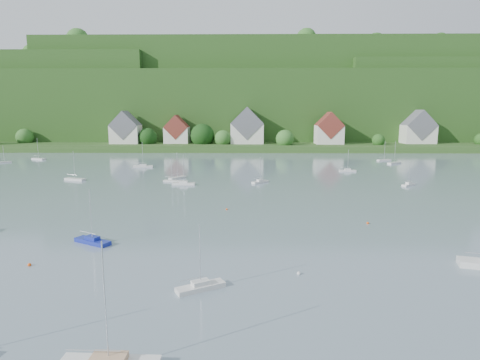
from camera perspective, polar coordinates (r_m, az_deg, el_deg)
The scene contains 14 objects.
far_shore_strip at distance 213.41m, azimuth -0.36°, elevation 5.05°, with size 600.00×60.00×3.00m, color #2B501E.
forested_ridge at distance 281.26m, azimuth 0.02°, elevation 10.56°, with size 620.00×181.22×69.89m.
village_building_0 at distance 208.53m, azimuth -15.84°, elevation 6.78°, with size 14.00×10.40×16.00m.
village_building_1 at distance 204.82m, azimuth -8.90°, elevation 6.77°, with size 12.00×9.36×14.00m.
village_building_2 at distance 200.83m, azimuth 1.01°, elevation 7.26°, with size 16.00×11.44×18.00m.
village_building_3 at distance 202.95m, azimuth 12.46°, elevation 6.83°, with size 13.00×10.40×15.50m.
village_building_4 at distance 220.14m, azimuth 23.87°, elevation 6.48°, with size 15.00×10.40×16.50m.
near_sailboat_1 at distance 63.20m, azimuth -20.11°, elevation -8.03°, with size 6.04×4.35×8.07m.
near_sailboat_3 at distance 45.27m, azimuth -5.59°, elevation -14.67°, with size 5.44×3.99×7.29m.
mooring_buoy_0 at distance 57.81m, azimuth -27.59°, elevation -10.68°, with size 0.44×0.44×0.44m, color #FE5511.
mooring_buoy_1 at distance 49.49m, azimuth 8.29°, elevation -13.05°, with size 0.46×0.46×0.46m, color silver.
mooring_buoy_2 at distance 72.79m, azimuth 17.59°, elevation -5.91°, with size 0.44×0.44×0.44m, color #FE5511.
mooring_buoy_3 at distance 79.03m, azimuth -1.89°, elevation -4.22°, with size 0.39×0.39×0.39m, color #FE5511.
far_sailboat_cluster at distance 131.99m, azimuth 1.21°, elevation 1.62°, with size 200.59×59.29×8.71m.
Camera 1 is at (4.49, -12.63, 19.12)m, focal length 30.22 mm.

